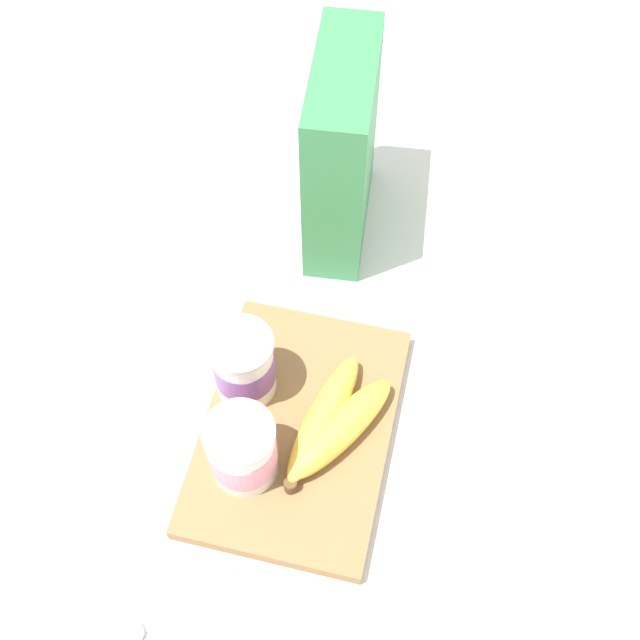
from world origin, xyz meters
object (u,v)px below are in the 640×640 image
cereal_box (341,152)px  yogurt_cup_front (242,450)px  yogurt_cup_back (244,365)px  cutting_board (298,430)px  spoon (153,623)px  banana_bunch (332,425)px

cereal_box → yogurt_cup_front: cereal_box is taller
cereal_box → yogurt_cup_back: cereal_box is taller
cutting_board → yogurt_cup_back: yogurt_cup_back is taller
cutting_board → yogurt_cup_back: 0.09m
cutting_board → yogurt_cup_front: yogurt_cup_front is taller
yogurt_cup_front → spoon: yogurt_cup_front is taller
cereal_box → yogurt_cup_back: size_ratio=2.64×
banana_bunch → spoon: banana_bunch is taller
yogurt_cup_front → yogurt_cup_back: (0.09, 0.03, 0.00)m
cereal_box → yogurt_cup_back: bearing=164.9°
cereal_box → yogurt_cup_front: 0.37m
yogurt_cup_front → yogurt_cup_back: yogurt_cup_back is taller
yogurt_cup_front → yogurt_cup_back: size_ratio=0.96×
cereal_box → yogurt_cup_front: (-0.36, 0.02, -0.06)m
cutting_board → spoon: 0.24m
spoon → yogurt_cup_front: bearing=-15.5°
yogurt_cup_back → banana_bunch: bearing=-107.7°
cereal_box → spoon: bearing=167.3°
cutting_board → yogurt_cup_front: bearing=144.4°
banana_bunch → spoon: bearing=150.9°
yogurt_cup_front → banana_bunch: size_ratio=0.53×
cutting_board → yogurt_cup_front: size_ratio=3.16×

